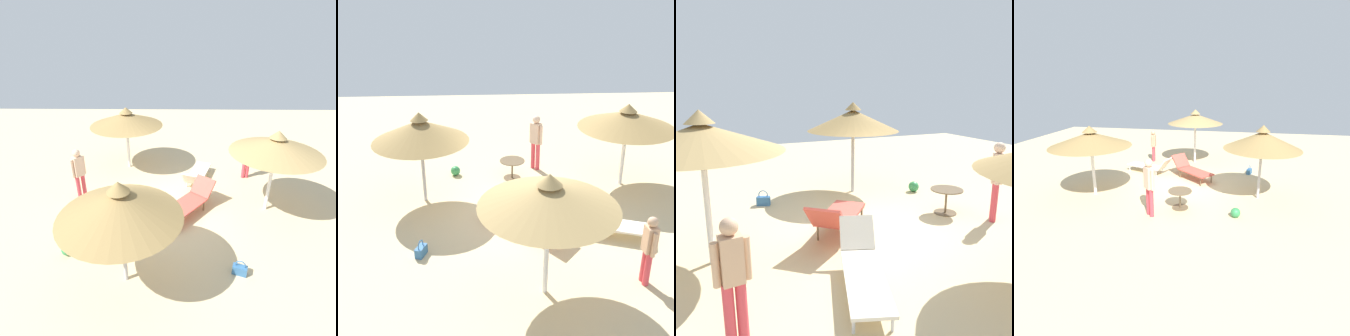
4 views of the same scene
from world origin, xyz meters
The scene contains 11 objects.
ground centered at (0.00, 0.00, -0.05)m, with size 24.00×24.00×0.10m, color beige.
parasol_umbrella_front centered at (-0.78, -2.70, 2.05)m, with size 2.55×2.55×2.55m.
parasol_umbrella_near_right centered at (3.18, 0.09, 2.16)m, with size 2.63×2.63×2.60m.
parasol_umbrella_back centered at (-1.51, 3.02, 2.01)m, with size 2.78×2.78×2.47m.
lounge_chair_near_left centered at (0.78, -0.10, 0.42)m, with size 1.78×1.92×0.87m.
lounge_chair_center centered at (1.16, 1.77, 0.34)m, with size 1.23×2.16×0.78m.
person_standing_far_right centered at (3.01, 2.16, 0.86)m, with size 0.43×0.25×1.55m.
person_standing_edge centered at (-2.73, 0.59, 1.03)m, with size 0.36×0.37×1.78m.
handbag centered at (1.82, -2.51, 0.13)m, with size 0.37×0.27×0.40m.
side_table_round centered at (-2.06, -0.20, 0.41)m, with size 0.75×0.75×0.60m.
beach_ball centered at (-2.38, -1.95, 0.15)m, with size 0.30×0.30×0.30m, color #338C4C.
Camera 1 is at (0.23, -7.16, 5.11)m, focal length 29.51 mm.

